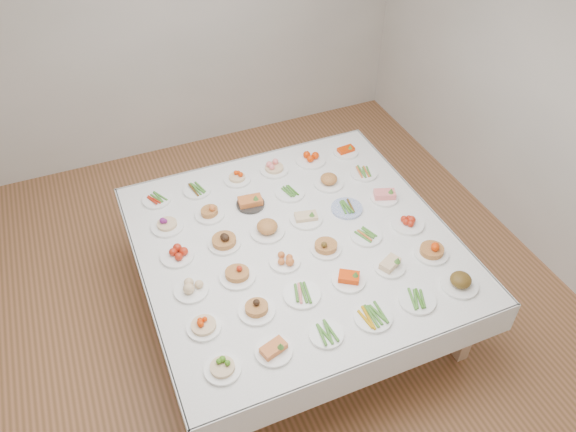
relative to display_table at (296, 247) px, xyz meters
name	(u,v)px	position (x,y,z in m)	size (l,w,h in m)	color
room_envelope	(255,113)	(-0.22, 0.17, 1.15)	(5.02, 5.02, 2.81)	#9E6542
display_table	(296,247)	(0.00, 0.00, 0.00)	(2.34, 2.34, 0.75)	white
dish_0	(222,365)	(-0.86, -0.86, 0.12)	(0.23, 0.23, 0.12)	white
dish_1	(274,348)	(-0.53, -0.86, 0.11)	(0.24, 0.24, 0.11)	white
dish_2	(326,334)	(-0.17, -0.88, 0.09)	(0.22, 0.22, 0.05)	white
dish_3	(373,316)	(0.18, -0.87, 0.09)	(0.25, 0.25, 0.06)	white
dish_4	(417,299)	(0.53, -0.87, 0.09)	(0.26, 0.25, 0.06)	white
dish_5	(461,280)	(0.88, -0.86, 0.12)	(0.26, 0.26, 0.13)	white
dish_6	(203,323)	(-0.88, -0.52, 0.12)	(0.23, 0.23, 0.12)	white
dish_7	(256,305)	(-0.51, -0.52, 0.13)	(0.25, 0.25, 0.15)	white
dish_8	(302,293)	(-0.18, -0.51, 0.09)	(0.28, 0.26, 0.06)	white
dish_9	(349,277)	(0.18, -0.52, 0.11)	(0.24, 0.24, 0.10)	white
dish_10	(390,263)	(0.51, -0.52, 0.11)	(0.23, 0.23, 0.11)	white
dish_11	(433,247)	(0.87, -0.52, 0.14)	(0.25, 0.25, 0.16)	white
dish_12	(191,287)	(-0.87, -0.18, 0.11)	(0.24, 0.24, 0.11)	white
dish_13	(237,271)	(-0.53, -0.18, 0.13)	(0.26, 0.26, 0.14)	white
dish_14	(285,259)	(-0.16, -0.18, 0.11)	(0.22, 0.22, 0.10)	white
dish_15	(326,244)	(0.17, -0.18, 0.13)	(0.25, 0.24, 0.14)	white
dish_16	(366,235)	(0.51, -0.17, 0.08)	(0.24, 0.24, 0.05)	white
dish_17	(408,221)	(0.88, -0.18, 0.10)	(0.25, 0.25, 0.10)	white
dish_18	(177,253)	(-0.87, 0.18, 0.11)	(0.24, 0.24, 0.10)	white
dish_19	(224,237)	(-0.51, 0.17, 0.14)	(0.26, 0.25, 0.16)	white
dish_20	(267,225)	(-0.17, 0.17, 0.14)	(0.26, 0.26, 0.16)	white
dish_21	(306,215)	(0.17, 0.18, 0.11)	(0.26, 0.26, 0.12)	white
dish_22	(347,207)	(0.52, 0.17, 0.09)	(0.25, 0.25, 0.06)	#4C66B2
dish_23	(385,194)	(0.87, 0.17, 0.11)	(0.23, 0.23, 0.11)	white
dish_24	(166,221)	(-0.86, 0.53, 0.13)	(0.26, 0.26, 0.14)	white
dish_25	(209,210)	(-0.52, 0.53, 0.12)	(0.23, 0.23, 0.13)	white
dish_26	(250,201)	(-0.18, 0.52, 0.11)	(0.23, 0.23, 0.11)	#2C2A27
dish_27	(290,192)	(0.18, 0.53, 0.09)	(0.24, 0.24, 0.05)	white
dish_28	(329,179)	(0.53, 0.52, 0.12)	(0.25, 0.25, 0.13)	white
dish_29	(364,173)	(0.87, 0.52, 0.08)	(0.23, 0.23, 0.05)	white
dish_30	(156,199)	(-0.87, 0.87, 0.08)	(0.23, 0.23, 0.05)	white
dish_31	(197,189)	(-0.53, 0.86, 0.09)	(0.23, 0.23, 0.05)	white
dish_32	(237,176)	(-0.17, 0.87, 0.12)	(0.23, 0.23, 0.12)	white
dish_33	(274,165)	(0.17, 0.87, 0.13)	(0.25, 0.25, 0.14)	white
dish_34	(311,157)	(0.53, 0.87, 0.11)	(0.26, 0.26, 0.11)	white
dish_35	(346,150)	(0.87, 0.87, 0.10)	(0.22, 0.22, 0.09)	white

